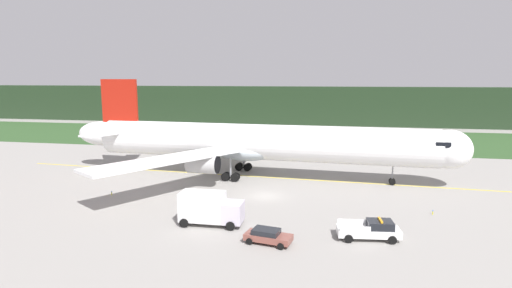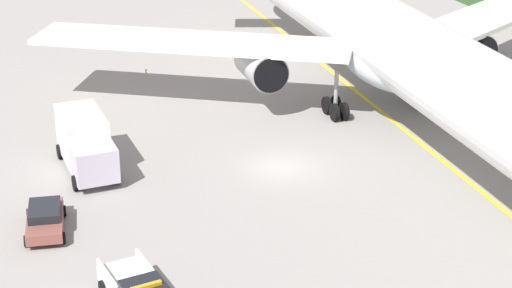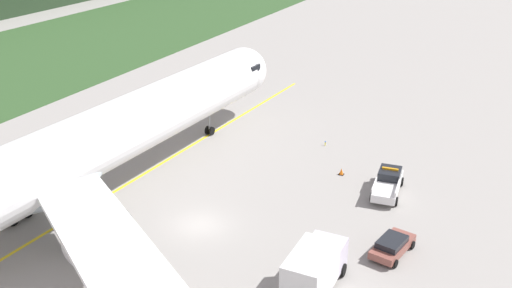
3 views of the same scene
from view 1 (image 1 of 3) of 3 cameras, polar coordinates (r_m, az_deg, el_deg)
name	(u,v)px [view 1 (image 1 of 3)]	position (r m, az deg, el deg)	size (l,w,h in m)	color
ground	(265,196)	(51.13, 1.30, -7.32)	(320.00, 320.00, 0.00)	gray
grass_verge	(300,138)	(99.92, 6.24, 0.84)	(320.00, 37.68, 0.04)	#2C4C25
distant_tree_line	(309,106)	(129.66, 7.47, 5.37)	(288.00, 6.71, 11.85)	#20331E
taxiway_centerline_main	(260,177)	(60.79, 0.53, -4.62)	(79.11, 0.30, 0.01)	yellow
airliner	(256,143)	(59.91, -0.06, 0.20)	(59.26, 45.20, 14.39)	white
ops_pickup_truck	(371,230)	(39.29, 15.83, -11.50)	(5.82, 2.77, 1.94)	white
catering_truck	(209,208)	(41.36, -6.54, -8.88)	(6.35, 2.74, 3.49)	silver
staff_car	(268,236)	(37.10, 1.65, -12.73)	(4.43, 2.63, 1.30)	brown
apron_cone	(382,220)	(44.01, 17.26, -10.12)	(0.50, 0.50, 0.63)	black
taxiway_edge_light_east	(433,212)	(48.39, 23.55, -8.76)	(0.12, 0.12, 0.48)	yellow
taxiway_edge_light_west	(112,193)	(54.59, -19.60, -6.50)	(0.12, 0.12, 0.49)	yellow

